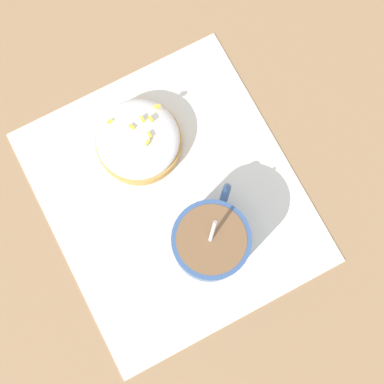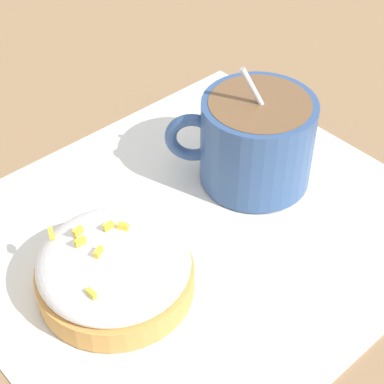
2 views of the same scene
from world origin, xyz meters
TOP-DOWN VIEW (x-y plane):
  - ground_plane at (0.00, 0.00)m, footprint 3.00×3.00m
  - paper_napkin at (0.00, 0.00)m, footprint 0.34×0.31m
  - coffee_cup at (-0.07, -0.01)m, footprint 0.09×0.10m
  - frosted_pastry at (0.07, -0.00)m, footprint 0.10×0.10m

SIDE VIEW (x-z plane):
  - ground_plane at x=0.00m, z-range 0.00..0.00m
  - paper_napkin at x=0.00m, z-range 0.00..0.00m
  - frosted_pastry at x=0.07m, z-range 0.00..0.04m
  - coffee_cup at x=-0.07m, z-range -0.01..0.09m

